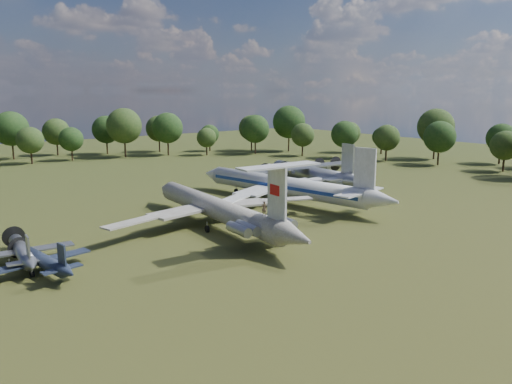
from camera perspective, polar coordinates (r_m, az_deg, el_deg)
ground at (r=78.34m, az=-5.83°, el=-3.70°), size 300.00×300.00×0.00m
il62_airliner at (r=76.13m, az=-4.50°, el=-2.37°), size 38.31×48.22×4.51m
tu104_jet at (r=93.00m, az=3.24°, el=0.30°), size 44.43×54.21×4.85m
an12_transport at (r=108.46m, az=6.26°, el=1.77°), size 32.91×36.23×4.48m
small_prop_west at (r=62.31m, az=-23.15°, el=-7.53°), size 13.66×17.10×2.27m
small_prop_northwest at (r=66.50m, az=-25.14°, el=-6.46°), size 13.26×17.26×2.40m
person_on_il62 at (r=64.93m, az=0.92°, el=-1.86°), size 0.81×0.68×1.89m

